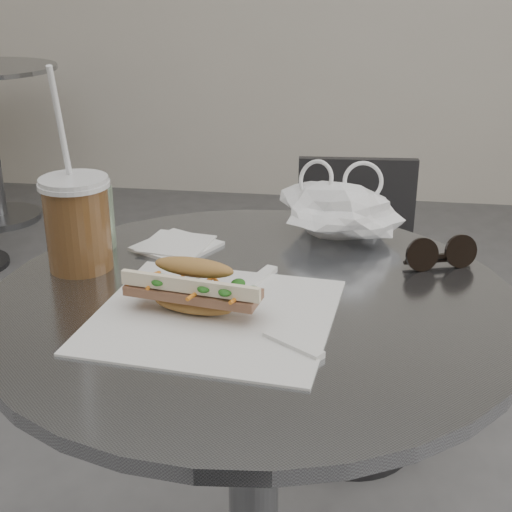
# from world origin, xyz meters

# --- Properties ---
(cafe_table) EXTENTS (0.76, 0.76, 0.74)m
(cafe_table) POSITION_xyz_m (0.00, 0.20, 0.47)
(cafe_table) COLOR slate
(cafe_table) RESTS_ON ground
(chair_far) EXTENTS (0.38, 0.39, 0.72)m
(chair_far) POSITION_xyz_m (0.15, 0.92, 0.32)
(chair_far) COLOR #2F2F32
(chair_far) RESTS_ON ground
(sandwich_paper) EXTENTS (0.34, 0.33, 0.00)m
(sandwich_paper) POSITION_xyz_m (-0.04, 0.13, 0.74)
(sandwich_paper) COLOR white
(sandwich_paper) RESTS_ON cafe_table
(banh_mi) EXTENTS (0.23, 0.12, 0.08)m
(banh_mi) POSITION_xyz_m (-0.07, 0.13, 0.78)
(banh_mi) COLOR #A97640
(banh_mi) RESTS_ON sandwich_paper
(iced_coffee) EXTENTS (0.11, 0.11, 0.31)m
(iced_coffee) POSITION_xyz_m (-0.28, 0.26, 0.82)
(iced_coffee) COLOR brown
(iced_coffee) RESTS_ON cafe_table
(sunglasses) EXTENTS (0.12, 0.06, 0.05)m
(sunglasses) POSITION_xyz_m (0.27, 0.34, 0.76)
(sunglasses) COLOR black
(sunglasses) RESTS_ON cafe_table
(plastic_bag) EXTENTS (0.22, 0.19, 0.10)m
(plastic_bag) POSITION_xyz_m (0.11, 0.44, 0.79)
(plastic_bag) COLOR white
(plastic_bag) RESTS_ON cafe_table
(napkin_stack) EXTENTS (0.15, 0.15, 0.01)m
(napkin_stack) POSITION_xyz_m (-0.15, 0.36, 0.74)
(napkin_stack) COLOR white
(napkin_stack) RESTS_ON cafe_table
(drink_can) EXTENTS (0.06, 0.06, 0.11)m
(drink_can) POSITION_xyz_m (-0.28, 0.35, 0.79)
(drink_can) COLOR #669C5B
(drink_can) RESTS_ON cafe_table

